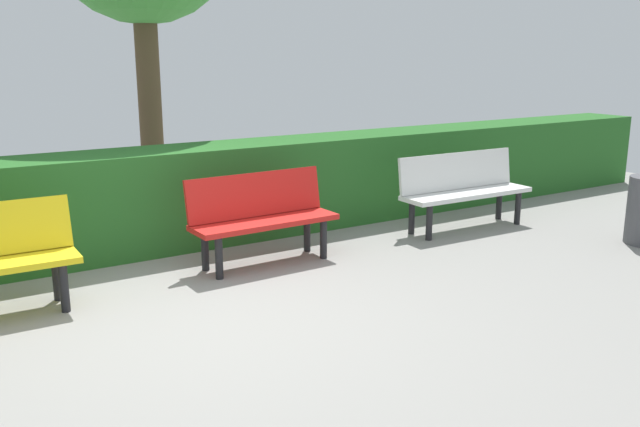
% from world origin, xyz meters
% --- Properties ---
extents(ground_plane, '(17.29, 17.29, 0.00)m').
position_xyz_m(ground_plane, '(0.00, 0.00, 0.00)').
color(ground_plane, gray).
extents(bench_white, '(1.66, 0.49, 0.86)m').
position_xyz_m(bench_white, '(-3.62, -0.88, 0.48)').
color(bench_white, white).
rests_on(bench_white, ground_plane).
extents(bench_red, '(1.44, 0.49, 0.86)m').
position_xyz_m(bench_red, '(-1.05, -0.93, 0.48)').
color(bench_red, red).
rests_on(bench_red, ground_plane).
extents(hedge_row, '(13.29, 0.76, 1.02)m').
position_xyz_m(hedge_row, '(-1.13, -1.95, 0.51)').
color(hedge_row, '#266023').
rests_on(hedge_row, ground_plane).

